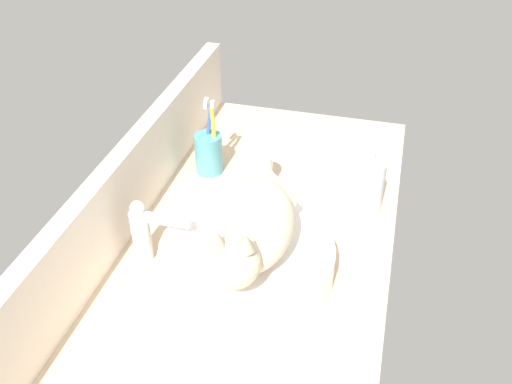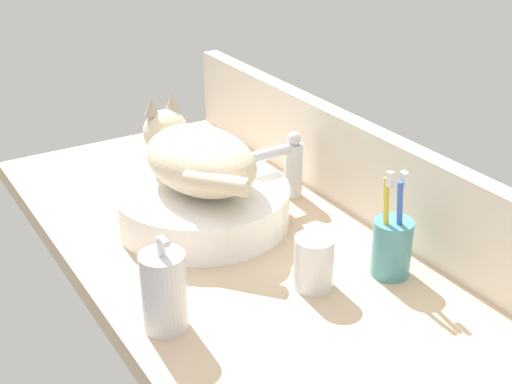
{
  "view_description": "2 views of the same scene",
  "coord_description": "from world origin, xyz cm",
  "px_view_note": "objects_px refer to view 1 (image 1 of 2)",
  "views": [
    {
      "loc": [
        -83.82,
        -22.91,
        75.67
      ],
      "look_at": [
        4.49,
        0.23,
        9.31
      ],
      "focal_mm": 40.0,
      "sensor_mm": 36.0,
      "label": 1
    },
    {
      "loc": [
        95.49,
        -53.77,
        63.36
      ],
      "look_at": [
        -0.26,
        4.58,
        8.35
      ],
      "focal_mm": 50.0,
      "sensor_mm": 36.0,
      "label": 2
    }
  ],
  "objects_px": {
    "sink_basin": "(247,260)",
    "soap_dispenser": "(368,186)",
    "faucet": "(146,230)",
    "toothbrush_cup": "(209,152)",
    "water_glass": "(258,173)",
    "cat": "(246,226)"
  },
  "relations": [
    {
      "from": "faucet",
      "to": "sink_basin",
      "type": "bearing_deg",
      "value": -88.42
    },
    {
      "from": "toothbrush_cup",
      "to": "water_glass",
      "type": "height_order",
      "value": "toothbrush_cup"
    },
    {
      "from": "sink_basin",
      "to": "water_glass",
      "type": "height_order",
      "value": "water_glass"
    },
    {
      "from": "faucet",
      "to": "toothbrush_cup",
      "type": "height_order",
      "value": "toothbrush_cup"
    },
    {
      "from": "sink_basin",
      "to": "faucet",
      "type": "height_order",
      "value": "faucet"
    },
    {
      "from": "sink_basin",
      "to": "toothbrush_cup",
      "type": "height_order",
      "value": "toothbrush_cup"
    },
    {
      "from": "toothbrush_cup",
      "to": "sink_basin",
      "type": "bearing_deg",
      "value": -150.41
    },
    {
      "from": "faucet",
      "to": "toothbrush_cup",
      "type": "distance_m",
      "value": 0.32
    },
    {
      "from": "cat",
      "to": "toothbrush_cup",
      "type": "relative_size",
      "value": 1.74
    },
    {
      "from": "cat",
      "to": "soap_dispenser",
      "type": "distance_m",
      "value": 0.34
    },
    {
      "from": "faucet",
      "to": "water_glass",
      "type": "height_order",
      "value": "faucet"
    },
    {
      "from": "sink_basin",
      "to": "faucet",
      "type": "relative_size",
      "value": 2.36
    },
    {
      "from": "cat",
      "to": "faucet",
      "type": "xyz_separation_m",
      "value": [
        0.01,
        0.2,
        -0.06
      ]
    },
    {
      "from": "cat",
      "to": "soap_dispenser",
      "type": "xyz_separation_m",
      "value": [
        0.27,
        -0.19,
        -0.07
      ]
    },
    {
      "from": "sink_basin",
      "to": "soap_dispenser",
      "type": "distance_m",
      "value": 0.32
    },
    {
      "from": "sink_basin",
      "to": "soap_dispenser",
      "type": "xyz_separation_m",
      "value": [
        0.26,
        -0.19,
        0.03
      ]
    },
    {
      "from": "toothbrush_cup",
      "to": "soap_dispenser",
      "type": "bearing_deg",
      "value": -99.04
    },
    {
      "from": "faucet",
      "to": "soap_dispenser",
      "type": "height_order",
      "value": "soap_dispenser"
    },
    {
      "from": "faucet",
      "to": "water_glass",
      "type": "distance_m",
      "value": 0.32
    },
    {
      "from": "cat",
      "to": "water_glass",
      "type": "height_order",
      "value": "cat"
    },
    {
      "from": "cat",
      "to": "toothbrush_cup",
      "type": "bearing_deg",
      "value": 28.85
    },
    {
      "from": "toothbrush_cup",
      "to": "water_glass",
      "type": "distance_m",
      "value": 0.13
    }
  ]
}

